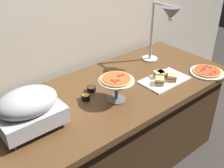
{
  "coord_description": "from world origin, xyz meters",
  "views": [
    {
      "loc": [
        -1.14,
        -1.32,
        1.82
      ],
      "look_at": [
        -0.04,
        0.0,
        0.81
      ],
      "focal_mm": 44.03,
      "sensor_mm": 36.0,
      "label": 1
    }
  ],
  "objects_px": {
    "chafing_dish": "(28,108)",
    "heat_lamp": "(167,19)",
    "pizza_plate_front": "(207,72)",
    "sauce_cup_far": "(86,97)",
    "sauce_cup_near": "(91,89)",
    "pizza_plate_center": "(116,82)",
    "sandwich_platter": "(164,78)"
  },
  "relations": [
    {
      "from": "chafing_dish",
      "to": "heat_lamp",
      "type": "bearing_deg",
      "value": 2.99
    },
    {
      "from": "heat_lamp",
      "to": "pizza_plate_front",
      "type": "relative_size",
      "value": 1.89
    },
    {
      "from": "chafing_dish",
      "to": "sauce_cup_far",
      "type": "xyz_separation_m",
      "value": [
        0.42,
        0.04,
        -0.12
      ]
    },
    {
      "from": "chafing_dish",
      "to": "pizza_plate_front",
      "type": "bearing_deg",
      "value": -10.93
    },
    {
      "from": "pizza_plate_front",
      "to": "sauce_cup_far",
      "type": "distance_m",
      "value": 1.03
    },
    {
      "from": "pizza_plate_front",
      "to": "chafing_dish",
      "type": "bearing_deg",
      "value": 169.07
    },
    {
      "from": "heat_lamp",
      "to": "sauce_cup_near",
      "type": "relative_size",
      "value": 7.97
    },
    {
      "from": "heat_lamp",
      "to": "sauce_cup_near",
      "type": "height_order",
      "value": "heat_lamp"
    },
    {
      "from": "sauce_cup_far",
      "to": "pizza_plate_center",
      "type": "bearing_deg",
      "value": -40.68
    },
    {
      "from": "pizza_plate_center",
      "to": "sauce_cup_far",
      "type": "height_order",
      "value": "pizza_plate_center"
    },
    {
      "from": "heat_lamp",
      "to": "sandwich_platter",
      "type": "bearing_deg",
      "value": -136.74
    },
    {
      "from": "heat_lamp",
      "to": "sauce_cup_near",
      "type": "xyz_separation_m",
      "value": [
        -0.72,
        0.04,
        -0.38
      ]
    },
    {
      "from": "chafing_dish",
      "to": "sandwich_platter",
      "type": "height_order",
      "value": "chafing_dish"
    },
    {
      "from": "pizza_plate_front",
      "to": "pizza_plate_center",
      "type": "relative_size",
      "value": 1.13
    },
    {
      "from": "pizza_plate_center",
      "to": "sauce_cup_near",
      "type": "bearing_deg",
      "value": 107.18
    },
    {
      "from": "sauce_cup_far",
      "to": "sandwich_platter",
      "type": "bearing_deg",
      "value": -15.38
    },
    {
      "from": "heat_lamp",
      "to": "sandwich_platter",
      "type": "xyz_separation_m",
      "value": [
        -0.2,
        -0.19,
        -0.38
      ]
    },
    {
      "from": "chafing_dish",
      "to": "sauce_cup_far",
      "type": "height_order",
      "value": "chafing_dish"
    },
    {
      "from": "chafing_dish",
      "to": "heat_lamp",
      "type": "distance_m",
      "value": 1.27
    },
    {
      "from": "sandwich_platter",
      "to": "heat_lamp",
      "type": "bearing_deg",
      "value": 43.26
    },
    {
      "from": "pizza_plate_center",
      "to": "sauce_cup_near",
      "type": "distance_m",
      "value": 0.25
    },
    {
      "from": "pizza_plate_front",
      "to": "sauce_cup_far",
      "type": "bearing_deg",
      "value": 162.23
    },
    {
      "from": "heat_lamp",
      "to": "sandwich_platter",
      "type": "relative_size",
      "value": 1.37
    },
    {
      "from": "pizza_plate_front",
      "to": "heat_lamp",
      "type": "bearing_deg",
      "value": 116.0
    },
    {
      "from": "sandwich_platter",
      "to": "sauce_cup_near",
      "type": "height_order",
      "value": "sandwich_platter"
    },
    {
      "from": "chafing_dish",
      "to": "pizza_plate_front",
      "type": "xyz_separation_m",
      "value": [
        1.41,
        -0.27,
        -0.13
      ]
    },
    {
      "from": "pizza_plate_center",
      "to": "sandwich_platter",
      "type": "distance_m",
      "value": 0.47
    },
    {
      "from": "pizza_plate_front",
      "to": "sandwich_platter",
      "type": "distance_m",
      "value": 0.4
    },
    {
      "from": "chafing_dish",
      "to": "sauce_cup_far",
      "type": "distance_m",
      "value": 0.44
    },
    {
      "from": "heat_lamp",
      "to": "sandwich_platter",
      "type": "distance_m",
      "value": 0.47
    },
    {
      "from": "chafing_dish",
      "to": "sandwich_platter",
      "type": "relative_size",
      "value": 0.99
    },
    {
      "from": "pizza_plate_front",
      "to": "sauce_cup_near",
      "type": "distance_m",
      "value": 0.97
    }
  ]
}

